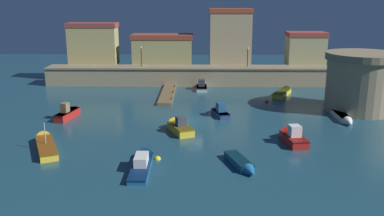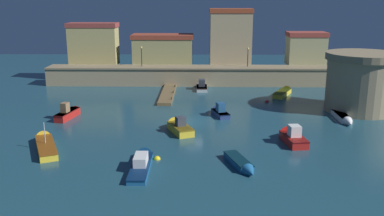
{
  "view_description": "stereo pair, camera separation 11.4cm",
  "coord_description": "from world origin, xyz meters",
  "views": [
    {
      "loc": [
        0.79,
        -44.68,
        13.28
      ],
      "look_at": [
        0.0,
        3.54,
        0.65
      ],
      "focal_mm": 39.67,
      "sensor_mm": 36.0,
      "label": 1
    },
    {
      "loc": [
        0.91,
        -44.68,
        13.28
      ],
      "look_at": [
        0.0,
        3.54,
        0.65
      ],
      "focal_mm": 39.67,
      "sensor_mm": 36.0,
      "label": 2
    }
  ],
  "objects": [
    {
      "name": "ground_plane",
      "position": [
        0.0,
        0.0,
        0.0
      ],
      "size": [
        113.14,
        113.14,
        0.0
      ],
      "primitive_type": "plane",
      "color": "#1E4756"
    },
    {
      "name": "quay_wall",
      "position": [
        0.0,
        20.69,
        1.43
      ],
      "size": [
        45.55,
        3.97,
        2.84
      ],
      "color": "#9E8966",
      "rests_on": "ground"
    },
    {
      "name": "old_town_backdrop",
      "position": [
        -0.65,
        24.48,
        5.94
      ],
      "size": [
        41.58,
        4.64,
        8.95
      ],
      "color": "tan",
      "rests_on": "ground"
    },
    {
      "name": "fortress_tower",
      "position": [
        20.15,
        5.09,
        3.56
      ],
      "size": [
        8.84,
        8.84,
        7.01
      ],
      "color": "#9E8966",
      "rests_on": "ground"
    },
    {
      "name": "pier_dock",
      "position": [
        -3.56,
        12.88,
        0.2
      ],
      "size": [
        1.8,
        11.96,
        0.7
      ],
      "color": "brown",
      "rests_on": "ground"
    },
    {
      "name": "quay_lamp_0",
      "position": [
        -8.14,
        20.69,
        4.92
      ],
      "size": [
        0.32,
        0.32,
        3.08
      ],
      "color": "black",
      "rests_on": "quay_wall"
    },
    {
      "name": "quay_lamp_1",
      "position": [
        8.3,
        20.69,
        4.85
      ],
      "size": [
        0.32,
        0.32,
        2.95
      ],
      "color": "black",
      "rests_on": "quay_wall"
    },
    {
      "name": "moored_boat_0",
      "position": [
        16.87,
        0.86,
        0.32
      ],
      "size": [
        1.25,
        5.81,
        1.11
      ],
      "rotation": [
        0.0,
        0.0,
        -1.58
      ],
      "color": "white",
      "rests_on": "ground"
    },
    {
      "name": "moored_boat_1",
      "position": [
        3.15,
        2.93,
        0.45
      ],
      "size": [
        2.34,
        4.32,
        1.87
      ],
      "rotation": [
        0.0,
        0.0,
        1.87
      ],
      "color": "navy",
      "rests_on": "ground"
    },
    {
      "name": "moored_boat_2",
      "position": [
        -13.2,
        -8.36,
        0.36
      ],
      "size": [
        4.31,
        7.23,
        2.94
      ],
      "rotation": [
        0.0,
        0.0,
        1.99
      ],
      "color": "gold",
      "rests_on": "ground"
    },
    {
      "name": "moored_boat_3",
      "position": [
        -13.95,
        1.64,
        0.55
      ],
      "size": [
        2.1,
        5.37,
        2.03
      ],
      "rotation": [
        0.0,
        0.0,
        1.38
      ],
      "color": "red",
      "rests_on": "ground"
    },
    {
      "name": "moored_boat_4",
      "position": [
        9.62,
        -6.3,
        0.52
      ],
      "size": [
        2.22,
        4.97,
        2.16
      ],
      "rotation": [
        0.0,
        0.0,
        1.71
      ],
      "color": "red",
      "rests_on": "ground"
    },
    {
      "name": "moored_boat_5",
      "position": [
        -1.31,
        -3.19,
        0.48
      ],
      "size": [
        3.33,
        5.16,
        2.04
      ],
      "rotation": [
        0.0,
        0.0,
        1.97
      ],
      "color": "gold",
      "rests_on": "ground"
    },
    {
      "name": "moored_boat_6",
      "position": [
        4.31,
        -12.91,
        0.29
      ],
      "size": [
        2.54,
        4.96,
        1.07
      ],
      "rotation": [
        0.0,
        0.0,
        -1.26
      ],
      "color": "#195689",
      "rests_on": "ground"
    },
    {
      "name": "moored_boat_7",
      "position": [
        -3.75,
        -12.48,
        0.35
      ],
      "size": [
        1.49,
        7.18,
        1.63
      ],
      "rotation": [
        0.0,
        0.0,
        1.58
      ],
      "color": "#195689",
      "rests_on": "ground"
    },
    {
      "name": "moored_boat_8",
      "position": [
        12.78,
        13.81,
        0.37
      ],
      "size": [
        3.89,
        6.09,
        1.28
      ],
      "rotation": [
        0.0,
        0.0,
        1.12
      ],
      "color": "gold",
      "rests_on": "ground"
    },
    {
      "name": "moored_boat_9",
      "position": [
        1.19,
        17.33,
        0.43
      ],
      "size": [
        1.59,
        4.65,
        1.98
      ],
      "rotation": [
        0.0,
        0.0,
        1.58
      ],
      "color": "silver",
      "rests_on": "ground"
    },
    {
      "name": "mooring_buoy_0",
      "position": [
        -3.52,
        -10.42,
        0.0
      ],
      "size": [
        0.44,
        0.44,
        0.44
      ],
      "primitive_type": "sphere",
      "color": "#EA4C19",
      "rests_on": "ground"
    },
    {
      "name": "mooring_buoy_1",
      "position": [
        -2.68,
        -11.15,
        0.0
      ],
      "size": [
        0.58,
        0.58,
        0.58
      ],
      "primitive_type": "sphere",
      "color": "yellow",
      "rests_on": "ground"
    },
    {
      "name": "mooring_buoy_2",
      "position": [
        9.71,
        9.31,
        0.0
      ],
      "size": [
        0.53,
        0.53,
        0.53
      ],
      "primitive_type": "sphere",
      "color": "red",
      "rests_on": "ground"
    }
  ]
}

